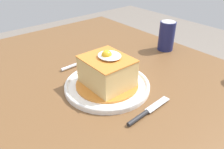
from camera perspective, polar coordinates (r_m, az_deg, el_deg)
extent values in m
cube|color=brown|center=(0.76, 1.09, -2.22)|extent=(1.26, 0.84, 0.04)
cylinder|color=brown|center=(1.50, -2.92, -0.80)|extent=(0.07, 0.07, 0.70)
cylinder|color=white|center=(0.70, -1.26, -3.01)|extent=(0.27, 0.27, 0.01)
torus|color=white|center=(0.69, -1.27, -2.50)|extent=(0.27, 0.27, 0.01)
cylinder|color=orange|center=(0.69, -1.27, -2.46)|extent=(0.20, 0.20, 0.01)
cube|color=#DBB770|center=(0.67, -1.32, 0.79)|extent=(0.15, 0.13, 0.08)
cube|color=orange|center=(0.65, -1.36, 4.15)|extent=(0.15, 0.13, 0.00)
ellipsoid|color=white|center=(0.65, -0.68, 4.99)|extent=(0.08, 0.07, 0.01)
sphere|color=yellow|center=(0.64, -1.37, 5.07)|extent=(0.03, 0.03, 0.03)
cylinder|color=silver|center=(0.82, -10.82, 2.02)|extent=(0.01, 0.08, 0.01)
cube|color=silver|center=(0.85, -7.16, 3.43)|extent=(0.02, 0.05, 0.00)
cylinder|color=silver|center=(0.86, -5.49, 3.77)|extent=(0.00, 0.03, 0.00)
cylinder|color=silver|center=(0.86, -5.81, 3.95)|extent=(0.00, 0.03, 0.00)
cylinder|color=silver|center=(0.87, -6.13, 4.12)|extent=(0.00, 0.03, 0.00)
cylinder|color=#262628|center=(0.58, 6.82, -11.18)|extent=(0.02, 0.08, 0.01)
cube|color=silver|center=(0.63, 11.79, -7.63)|extent=(0.02, 0.09, 0.00)
cylinder|color=#191E51|center=(0.97, 14.06, 9.71)|extent=(0.07, 0.07, 0.12)
cylinder|color=silver|center=(0.95, 14.54, 13.21)|extent=(0.06, 0.06, 0.00)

